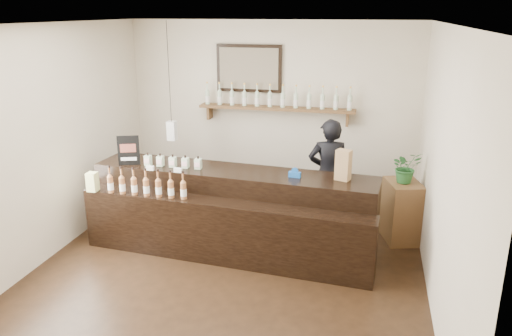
{
  "coord_description": "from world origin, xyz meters",
  "views": [
    {
      "loc": [
        1.52,
        -5.03,
        2.94
      ],
      "look_at": [
        0.17,
        0.7,
        1.06
      ],
      "focal_mm": 35.0,
      "sensor_mm": 36.0,
      "label": 1
    }
  ],
  "objects": [
    {
      "name": "promo_sign",
      "position": [
        -1.49,
        0.61,
        1.21
      ],
      "size": [
        0.27,
        0.11,
        0.39
      ],
      "color": "black",
      "rests_on": "counter"
    },
    {
      "name": "ground",
      "position": [
        0.0,
        0.0,
        0.0
      ],
      "size": [
        5.0,
        5.0,
        0.0
      ],
      "primitive_type": "plane",
      "color": "black",
      "rests_on": "ground"
    },
    {
      "name": "side_cabinet",
      "position": [
        2.0,
        1.33,
        0.4
      ],
      "size": [
        0.54,
        0.65,
        0.81
      ],
      "color": "brown",
      "rests_on": "ground"
    },
    {
      "name": "back_wall_decor",
      "position": [
        -0.15,
        2.37,
        1.76
      ],
      "size": [
        2.66,
        0.96,
        1.69
      ],
      "color": "brown",
      "rests_on": "ground"
    },
    {
      "name": "paper_bag",
      "position": [
        1.24,
        0.64,
        1.2
      ],
      "size": [
        0.2,
        0.17,
        0.37
      ],
      "color": "#A1714E",
      "rests_on": "counter"
    },
    {
      "name": "shopkeeper",
      "position": [
        1.0,
        1.55,
        0.88
      ],
      "size": [
        0.71,
        0.54,
        1.75
      ],
      "primitive_type": "imported",
      "rotation": [
        0.0,
        0.0,
        3.34
      ],
      "color": "black",
      "rests_on": "ground"
    },
    {
      "name": "counter",
      "position": [
        -0.13,
        0.57,
        0.48
      ],
      "size": [
        3.67,
        1.25,
        1.18
      ],
      "color": "black",
      "rests_on": "ground"
    },
    {
      "name": "potted_plant",
      "position": [
        2.0,
        1.33,
        1.02
      ],
      "size": [
        0.48,
        0.46,
        0.42
      ],
      "primitive_type": "imported",
      "rotation": [
        0.0,
        0.0,
        0.48
      ],
      "color": "#265F29",
      "rests_on": "side_cabinet"
    },
    {
      "name": "tape_dispenser",
      "position": [
        0.67,
        0.6,
        1.06
      ],
      "size": [
        0.15,
        0.07,
        0.12
      ],
      "color": "#1650A0",
      "rests_on": "counter"
    },
    {
      "name": "room_shell",
      "position": [
        0.0,
        0.0,
        1.7
      ],
      "size": [
        5.0,
        5.0,
        5.0
      ],
      "color": "beige",
      "rests_on": "ground"
    }
  ]
}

